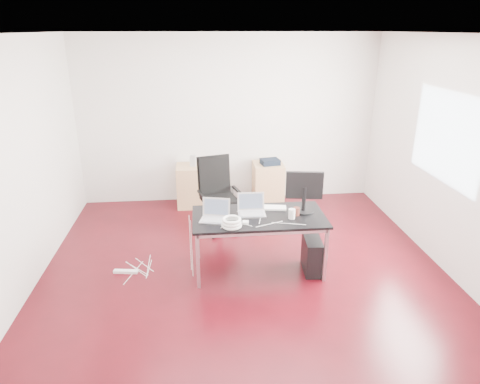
{
  "coord_description": "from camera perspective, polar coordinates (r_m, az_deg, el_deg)",
  "views": [
    {
      "loc": [
        -0.51,
        -4.63,
        2.85
      ],
      "look_at": [
        0.0,
        0.55,
        0.85
      ],
      "focal_mm": 32.0,
      "sensor_mm": 36.0,
      "label": 1
    }
  ],
  "objects": [
    {
      "name": "power_strip",
      "position": [
        5.59,
        -14.99,
        -10.2
      ],
      "size": [
        0.31,
        0.11,
        0.04
      ],
      "primitive_type": "cube",
      "rotation": [
        0.0,
        0.0,
        -0.15
      ],
      "color": "white",
      "rests_on": "ground"
    },
    {
      "name": "laptop_right",
      "position": [
        5.22,
        1.54,
        -2.25
      ],
      "size": [
        0.34,
        0.26,
        0.23
      ],
      "rotation": [
        0.0,
        0.0,
        -0.03
      ],
      "color": "silver",
      "rests_on": "desk"
    },
    {
      "name": "wastebasket",
      "position": [
        7.41,
        -1.78,
        -0.46
      ],
      "size": [
        0.31,
        0.31,
        0.28
      ],
      "primitive_type": "cylinder",
      "rotation": [
        0.0,
        0.0,
        -0.4
      ],
      "color": "black",
      "rests_on": "ground"
    },
    {
      "name": "cup_brown",
      "position": [
        5.21,
        7.53,
        -2.57
      ],
      "size": [
        0.08,
        0.08,
        0.1
      ],
      "primitive_type": "cylinder",
      "rotation": [
        0.0,
        0.0,
        -0.03
      ],
      "color": "#59271E",
      "rests_on": "desk"
    },
    {
      "name": "room_shell",
      "position": [
        4.88,
        1.06,
        3.79
      ],
      "size": [
        5.0,
        5.0,
        5.0
      ],
      "color": "#38060C",
      "rests_on": "ground"
    },
    {
      "name": "navy_garment",
      "position": [
        7.23,
        4.02,
        4.04
      ],
      "size": [
        0.34,
        0.29,
        0.09
      ],
      "primitive_type": "cube",
      "rotation": [
        0.0,
        0.0,
        0.17
      ],
      "color": "black",
      "rests_on": "filing_cabinet_right"
    },
    {
      "name": "pc_tower",
      "position": [
        5.44,
        9.56,
        -8.23
      ],
      "size": [
        0.24,
        0.47,
        0.44
      ],
      "primitive_type": "cube",
      "rotation": [
        0.0,
        0.0,
        -0.08
      ],
      "color": "black",
      "rests_on": "ground"
    },
    {
      "name": "filing_cabinet_right",
      "position": [
        7.39,
        3.75,
        1.2
      ],
      "size": [
        0.5,
        0.5,
        0.7
      ],
      "primitive_type": "cube",
      "color": "tan",
      "rests_on": "ground"
    },
    {
      "name": "laptop_left",
      "position": [
        5.07,
        -3.32,
        -3.05
      ],
      "size": [
        0.38,
        0.33,
        0.23
      ],
      "rotation": [
        0.0,
        0.0,
        -0.25
      ],
      "color": "silver",
      "rests_on": "desk"
    },
    {
      "name": "office_chair",
      "position": [
        6.31,
        -3.05,
        0.16
      ],
      "size": [
        0.58,
        0.6,
        1.08
      ],
      "rotation": [
        0.0,
        0.0,
        0.26
      ],
      "color": "black",
      "rests_on": "ground"
    },
    {
      "name": "desk",
      "position": [
        5.19,
        2.53,
        -3.74
      ],
      "size": [
        1.6,
        0.8,
        0.73
      ],
      "color": "black",
      "rests_on": "ground"
    },
    {
      "name": "cup_white",
      "position": [
        5.11,
        6.92,
        -2.9
      ],
      "size": [
        0.1,
        0.1,
        0.12
      ],
      "primitive_type": "cylinder",
      "rotation": [
        0.0,
        0.0,
        0.21
      ],
      "color": "white",
      "rests_on": "desk"
    },
    {
      "name": "speaker",
      "position": [
        7.16,
        -6.29,
        4.17
      ],
      "size": [
        0.11,
        0.1,
        0.18
      ],
      "primitive_type": "cube",
      "rotation": [
        0.0,
        0.0,
        -0.24
      ],
      "color": "#9E9E9E",
      "rests_on": "filing_cabinet_left"
    },
    {
      "name": "power_adapter",
      "position": [
        4.96,
        0.74,
        -4.08
      ],
      "size": [
        0.08,
        0.08,
        0.03
      ],
      "primitive_type": "cube",
      "rotation": [
        0.0,
        0.0,
        -0.18
      ],
      "color": "white",
      "rests_on": "desk"
    },
    {
      "name": "keyboard",
      "position": [
        5.38,
        3.82,
        -2.08
      ],
      "size": [
        0.46,
        0.21,
        0.02
      ],
      "primitive_type": "cube",
      "rotation": [
        0.0,
        0.0,
        -0.17
      ],
      "color": "white",
      "rests_on": "desk"
    },
    {
      "name": "cable_coil",
      "position": [
        4.87,
        -1.13,
        -4.09
      ],
      "size": [
        0.24,
        0.24,
        0.11
      ],
      "rotation": [
        0.0,
        0.0,
        -0.32
      ],
      "color": "white",
      "rests_on": "desk"
    },
    {
      "name": "monitor",
      "position": [
        5.25,
        8.55,
        0.32
      ],
      "size": [
        0.45,
        0.26,
        0.51
      ],
      "rotation": [
        0.0,
        0.0,
        -0.16
      ],
      "color": "black",
      "rests_on": "desk"
    },
    {
      "name": "filing_cabinet_left",
      "position": [
        7.3,
        -6.42,
        0.86
      ],
      "size": [
        0.5,
        0.5,
        0.7
      ],
      "primitive_type": "cube",
      "color": "tan",
      "rests_on": "ground"
    }
  ]
}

